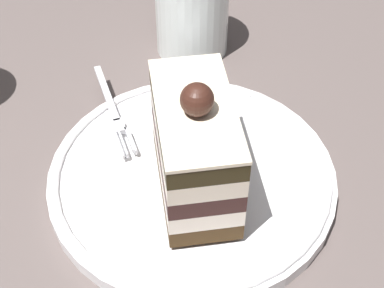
{
  "coord_description": "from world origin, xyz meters",
  "views": [
    {
      "loc": [
        0.1,
        -0.3,
        0.38
      ],
      "look_at": [
        -0.02,
        -0.01,
        0.05
      ],
      "focal_mm": 54.22,
      "sensor_mm": 36.0,
      "label": 1
    }
  ],
  "objects": [
    {
      "name": "dessert_plate",
      "position": [
        -0.02,
        -0.01,
        0.01
      ],
      "size": [
        0.24,
        0.24,
        0.02
      ],
      "color": "white",
      "rests_on": "ground_plane"
    },
    {
      "name": "cake_slice",
      "position": [
        -0.01,
        -0.02,
        0.06
      ],
      "size": [
        0.11,
        0.13,
        0.11
      ],
      "color": "#39230D",
      "rests_on": "dessert_plate"
    },
    {
      "name": "fork",
      "position": [
        -0.11,
        0.03,
        0.02
      ],
      "size": [
        0.09,
        0.1,
        0.0
      ],
      "color": "silver",
      "rests_on": "dessert_plate"
    },
    {
      "name": "drink_glass_near",
      "position": [
        -0.09,
        0.17,
        0.04
      ],
      "size": [
        0.07,
        0.07,
        0.1
      ],
      "color": "white",
      "rests_on": "ground_plane"
    },
    {
      "name": "ground_plane",
      "position": [
        0.0,
        0.0,
        0.0
      ],
      "size": [
        2.4,
        2.4,
        0.0
      ],
      "primitive_type": "plane",
      "color": "#574B48"
    },
    {
      "name": "whipped_cream_dollop",
      "position": [
        -0.06,
        0.05,
        0.04
      ],
      "size": [
        0.04,
        0.04,
        0.04
      ],
      "primitive_type": "ellipsoid",
      "color": "white",
      "rests_on": "dessert_plate"
    }
  ]
}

